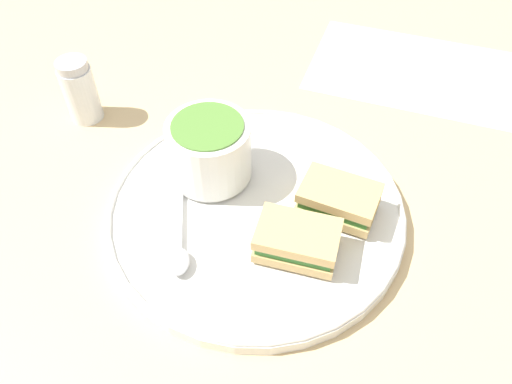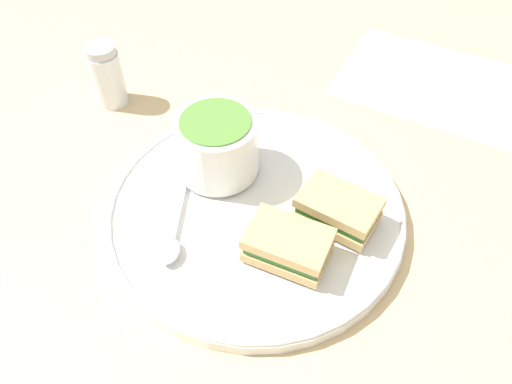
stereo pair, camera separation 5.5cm
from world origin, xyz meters
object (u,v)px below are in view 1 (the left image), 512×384
(spoon, at_px, (179,253))
(salt_shaker, at_px, (80,91))
(soup_bowl, at_px, (210,150))
(sandwich_half_far, at_px, (339,199))
(sandwich_half_near, at_px, (297,240))

(spoon, distance_m, salt_shaker, 0.29)
(soup_bowl, bearing_deg, salt_shaker, 73.26)
(salt_shaker, bearing_deg, soup_bowl, -106.74)
(soup_bowl, relative_size, spoon, 0.79)
(sandwich_half_far, bearing_deg, salt_shaker, 78.63)
(soup_bowl, bearing_deg, spoon, -174.79)
(soup_bowl, height_order, salt_shaker, soup_bowl)
(sandwich_half_far, distance_m, salt_shaker, 0.38)
(spoon, distance_m, sandwich_half_far, 0.18)
(soup_bowl, bearing_deg, sandwich_half_near, -121.68)
(spoon, height_order, sandwich_half_far, sandwich_half_far)
(sandwich_half_near, bearing_deg, sandwich_half_far, -23.22)
(spoon, relative_size, salt_shaker, 1.37)
(sandwich_half_near, relative_size, sandwich_half_far, 0.97)
(spoon, bearing_deg, salt_shaker, -152.50)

